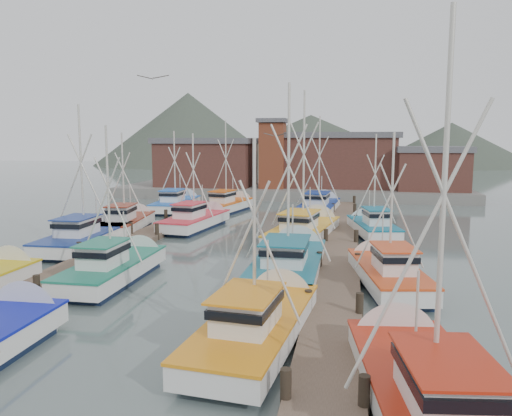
% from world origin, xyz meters
% --- Properties ---
extents(ground, '(260.00, 260.00, 0.00)m').
position_xyz_m(ground, '(0.00, 0.00, 0.00)').
color(ground, '#4F5F5B').
rests_on(ground, ground).
extents(dock_left, '(2.30, 46.00, 1.50)m').
position_xyz_m(dock_left, '(-7.00, 4.04, 0.21)').
color(dock_left, brown).
rests_on(dock_left, ground).
extents(dock_right, '(2.30, 46.00, 1.50)m').
position_xyz_m(dock_right, '(7.00, 4.04, 0.21)').
color(dock_right, brown).
rests_on(dock_right, ground).
extents(quay, '(44.00, 16.00, 1.20)m').
position_xyz_m(quay, '(0.00, 37.00, 0.60)').
color(quay, slate).
rests_on(quay, ground).
extents(shed_left, '(12.72, 8.48, 6.20)m').
position_xyz_m(shed_left, '(-11.00, 35.00, 4.34)').
color(shed_left, '#572D27').
rests_on(shed_left, quay).
extents(shed_center, '(14.84, 9.54, 6.90)m').
position_xyz_m(shed_center, '(6.00, 37.00, 4.69)').
color(shed_center, '#572D27').
rests_on(shed_center, quay).
extents(shed_right, '(8.48, 6.36, 5.20)m').
position_xyz_m(shed_right, '(17.00, 34.00, 3.84)').
color(shed_right, '#572D27').
rests_on(shed_right, quay).
extents(lookout_tower, '(3.60, 3.60, 8.50)m').
position_xyz_m(lookout_tower, '(-2.00, 33.00, 5.55)').
color(lookout_tower, brown).
rests_on(lookout_tower, quay).
extents(distant_hills, '(175.00, 140.00, 42.00)m').
position_xyz_m(distant_hills, '(-12.76, 122.59, 0.00)').
color(distant_hills, '#434D40').
rests_on(distant_hills, ground).
extents(boat_1, '(3.68, 9.27, 7.94)m').
position_xyz_m(boat_1, '(4.51, -11.51, 0.68)').
color(boat_1, '#101B36').
rests_on(boat_1, ground).
extents(boat_3, '(4.34, 9.64, 10.93)m').
position_xyz_m(boat_3, '(9.55, -15.40, 0.69)').
color(boat_3, '#101B36').
rests_on(boat_3, ground).
extents(boat_4, '(3.41, 8.53, 8.50)m').
position_xyz_m(boat_4, '(-4.08, -5.10, 0.68)').
color(boat_4, '#101B36').
rests_on(boat_4, ground).
extents(boat_5, '(4.38, 10.36, 10.88)m').
position_xyz_m(boat_5, '(4.48, -2.59, 0.69)').
color(boat_5, '#101B36').
rests_on(boat_5, ground).
extents(boat_6, '(4.20, 9.74, 10.25)m').
position_xyz_m(boat_6, '(-9.61, 2.11, 0.69)').
color(boat_6, '#101B36').
rests_on(boat_6, ground).
extents(boat_7, '(3.91, 8.52, 8.13)m').
position_xyz_m(boat_7, '(9.35, -3.60, 0.68)').
color(boat_7, '#101B36').
rests_on(boat_7, ground).
extents(boat_8, '(3.85, 9.16, 8.39)m').
position_xyz_m(boat_8, '(-4.60, 10.27, 0.68)').
color(boat_8, '#101B36').
rests_on(boat_8, ground).
extents(boat_9, '(4.85, 10.82, 11.48)m').
position_xyz_m(boat_9, '(4.45, 7.32, 0.69)').
color(boat_9, '#101B36').
rests_on(boat_9, ground).
extents(boat_10, '(3.81, 8.93, 8.39)m').
position_xyz_m(boat_10, '(-9.70, 8.07, 0.68)').
color(boat_10, '#101B36').
rests_on(boat_10, ground).
extents(boat_11, '(3.91, 8.19, 8.16)m').
position_xyz_m(boat_11, '(9.16, 9.49, 0.68)').
color(boat_11, '#101B36').
rests_on(boat_11, ground).
extents(boat_12, '(4.25, 9.01, 9.73)m').
position_xyz_m(boat_12, '(-4.38, 20.03, 0.68)').
color(boat_12, '#101B36').
rests_on(boat_12, ground).
extents(boat_13, '(4.14, 10.17, 10.29)m').
position_xyz_m(boat_13, '(4.65, 20.42, 0.69)').
color(boat_13, '#101B36').
rests_on(boat_13, ground).
extents(boat_14, '(3.69, 9.51, 8.84)m').
position_xyz_m(boat_14, '(-9.84, 20.13, 0.68)').
color(boat_14, '#101B36').
rests_on(boat_14, ground).
extents(gull_near, '(1.54, 0.66, 0.24)m').
position_xyz_m(gull_near, '(-1.76, -5.39, 10.04)').
color(gull_near, slate).
rests_on(gull_near, ground).
extents(gull_far, '(1.48, 0.65, 0.24)m').
position_xyz_m(gull_far, '(3.12, 1.04, 7.42)').
color(gull_far, slate).
rests_on(gull_far, ground).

